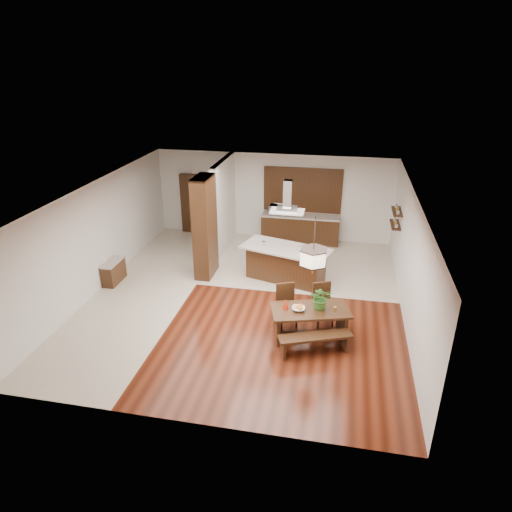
% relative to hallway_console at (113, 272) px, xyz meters
% --- Properties ---
extents(room_shell, '(9.00, 9.04, 2.92)m').
position_rel_hallway_console_xyz_m(room_shell, '(3.81, -0.20, 1.75)').
color(room_shell, '#3C160B').
rests_on(room_shell, ground).
extents(tile_hallway, '(2.50, 9.00, 0.01)m').
position_rel_hallway_console_xyz_m(tile_hallway, '(1.06, -0.20, -0.31)').
color(tile_hallway, beige).
rests_on(tile_hallway, ground).
extents(tile_kitchen, '(5.50, 4.00, 0.01)m').
position_rel_hallway_console_xyz_m(tile_kitchen, '(5.06, 2.30, -0.31)').
color(tile_kitchen, beige).
rests_on(tile_kitchen, ground).
extents(soffit_band, '(8.00, 9.00, 0.02)m').
position_rel_hallway_console_xyz_m(soffit_band, '(3.81, -0.20, 2.57)').
color(soffit_band, '#411D10').
rests_on(soffit_band, room_shell).
extents(partition_pier, '(0.45, 1.00, 2.90)m').
position_rel_hallway_console_xyz_m(partition_pier, '(2.41, 1.00, 1.14)').
color(partition_pier, black).
rests_on(partition_pier, ground).
extents(partition_stub, '(0.18, 2.40, 2.90)m').
position_rel_hallway_console_xyz_m(partition_stub, '(2.41, 3.10, 1.14)').
color(partition_stub, silver).
rests_on(partition_stub, ground).
extents(hallway_console, '(0.37, 0.88, 0.63)m').
position_rel_hallway_console_xyz_m(hallway_console, '(0.00, 0.00, 0.00)').
color(hallway_console, black).
rests_on(hallway_console, ground).
extents(hallway_doorway, '(1.10, 0.20, 2.10)m').
position_rel_hallway_console_xyz_m(hallway_doorway, '(1.11, 4.20, 0.74)').
color(hallway_doorway, black).
rests_on(hallway_doorway, ground).
extents(rear_counter, '(2.60, 0.62, 0.95)m').
position_rel_hallway_console_xyz_m(rear_counter, '(4.81, 4.00, 0.16)').
color(rear_counter, black).
rests_on(rear_counter, ground).
extents(kitchen_window, '(2.60, 0.08, 1.50)m').
position_rel_hallway_console_xyz_m(kitchen_window, '(4.81, 4.26, 1.44)').
color(kitchen_window, brown).
rests_on(kitchen_window, room_shell).
extents(shelf_lower, '(0.26, 0.90, 0.04)m').
position_rel_hallway_console_xyz_m(shelf_lower, '(7.68, 2.40, 1.08)').
color(shelf_lower, black).
rests_on(shelf_lower, room_shell).
extents(shelf_upper, '(0.26, 0.90, 0.04)m').
position_rel_hallway_console_xyz_m(shelf_upper, '(7.68, 2.40, 1.49)').
color(shelf_upper, black).
rests_on(shelf_upper, room_shell).
extents(dining_table, '(1.90, 1.31, 0.72)m').
position_rel_hallway_console_xyz_m(dining_table, '(5.63, -1.64, 0.21)').
color(dining_table, black).
rests_on(dining_table, ground).
extents(dining_bench, '(1.60, 0.90, 0.45)m').
position_rel_hallway_console_xyz_m(dining_bench, '(5.80, -2.24, -0.09)').
color(dining_bench, black).
rests_on(dining_bench, ground).
extents(dining_chair_left, '(0.59, 0.59, 1.02)m').
position_rel_hallway_console_xyz_m(dining_chair_left, '(5.06, -1.25, 0.19)').
color(dining_chair_left, black).
rests_on(dining_chair_left, ground).
extents(dining_chair_right, '(0.57, 0.57, 1.00)m').
position_rel_hallway_console_xyz_m(dining_chair_right, '(5.89, -1.01, 0.18)').
color(dining_chair_right, black).
rests_on(dining_chair_right, ground).
extents(pendant_lantern, '(0.64, 0.64, 1.31)m').
position_rel_hallway_console_xyz_m(pendant_lantern, '(5.63, -1.64, 1.93)').
color(pendant_lantern, beige).
rests_on(pendant_lantern, room_shell).
extents(foliage_plant, '(0.52, 0.46, 0.53)m').
position_rel_hallway_console_xyz_m(foliage_plant, '(5.84, -1.56, 0.67)').
color(foliage_plant, '#326822').
rests_on(foliage_plant, dining_table).
extents(fruit_bowl, '(0.29, 0.29, 0.07)m').
position_rel_hallway_console_xyz_m(fruit_bowl, '(5.37, -1.73, 0.44)').
color(fruit_bowl, beige).
rests_on(fruit_bowl, dining_table).
extents(napkin_cone, '(0.19, 0.19, 0.24)m').
position_rel_hallway_console_xyz_m(napkin_cone, '(5.08, -1.71, 0.53)').
color(napkin_cone, '#A9250C').
rests_on(napkin_cone, dining_table).
extents(gold_ornament, '(0.07, 0.07, 0.09)m').
position_rel_hallway_console_xyz_m(gold_ornament, '(6.16, -1.59, 0.45)').
color(gold_ornament, gold).
rests_on(gold_ornament, dining_table).
extents(kitchen_island, '(2.64, 1.71, 1.01)m').
position_rel_hallway_console_xyz_m(kitchen_island, '(4.71, 1.07, 0.20)').
color(kitchen_island, black).
rests_on(kitchen_island, ground).
extents(range_hood, '(0.90, 0.55, 0.87)m').
position_rel_hallway_console_xyz_m(range_hood, '(4.71, 1.08, 2.15)').
color(range_hood, silver).
rests_on(range_hood, room_shell).
extents(island_cup, '(0.17, 0.17, 0.11)m').
position_rel_hallway_console_xyz_m(island_cup, '(5.13, 0.94, 0.74)').
color(island_cup, silver).
rests_on(island_cup, kitchen_island).
extents(microwave, '(0.60, 0.43, 0.31)m').
position_rel_hallway_console_xyz_m(microwave, '(4.04, 3.99, 0.79)').
color(microwave, silver).
rests_on(microwave, rear_counter).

